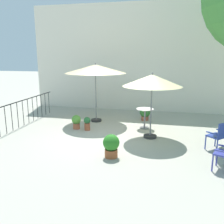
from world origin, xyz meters
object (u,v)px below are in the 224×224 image
(potted_plant_3, at_px, (76,121))
(potted_plant_0, at_px, (87,123))
(potted_plant_2, at_px, (111,145))
(patio_umbrella_1, at_px, (152,81))
(cafe_table_0, at_px, (145,115))
(patio_umbrella_0, at_px, (96,69))
(patio_chair_1, at_px, (220,134))
(potted_plant_1, at_px, (145,113))

(potted_plant_3, bearing_deg, potted_plant_0, -7.32)
(potted_plant_0, distance_m, potted_plant_2, 2.61)
(patio_umbrella_1, bearing_deg, potted_plant_0, 172.29)
(cafe_table_0, height_order, potted_plant_2, cafe_table_0)
(potted_plant_2, bearing_deg, patio_umbrella_0, 112.67)
(potted_plant_0, height_order, potted_plant_3, potted_plant_3)
(cafe_table_0, xyz_separation_m, patio_chair_1, (2.31, -1.77, -0.02))
(patio_chair_1, xyz_separation_m, potted_plant_0, (-4.36, 1.05, -0.23))
(potted_plant_0, bearing_deg, potted_plant_2, -57.01)
(patio_umbrella_0, relative_size, patio_umbrella_1, 1.13)
(potted_plant_3, bearing_deg, patio_chair_1, -12.92)
(cafe_table_0, relative_size, potted_plant_1, 1.29)
(patio_umbrella_1, distance_m, potted_plant_1, 2.75)
(patio_umbrella_1, height_order, potted_plant_2, patio_umbrella_1)
(patio_umbrella_0, distance_m, potted_plant_1, 2.78)
(patio_chair_1, xyz_separation_m, potted_plant_2, (-2.94, -1.14, -0.15))
(potted_plant_2, xyz_separation_m, potted_plant_3, (-1.86, 2.24, -0.05))
(patio_umbrella_0, relative_size, potted_plant_3, 4.62)
(potted_plant_0, bearing_deg, cafe_table_0, 19.49)
(cafe_table_0, relative_size, potted_plant_3, 1.42)
(patio_chair_1, relative_size, potted_plant_1, 1.47)
(potted_plant_1, xyz_separation_m, potted_plant_2, (-0.54, -4.08, 0.03))
(patio_umbrella_1, distance_m, cafe_table_0, 1.76)
(patio_umbrella_0, height_order, potted_plant_0, patio_umbrella_0)
(cafe_table_0, xyz_separation_m, potted_plant_2, (-0.63, -2.91, -0.17))
(patio_chair_1, distance_m, potted_plant_2, 3.16)
(potted_plant_2, height_order, potted_plant_3, potted_plant_2)
(patio_umbrella_0, xyz_separation_m, potted_plant_2, (1.45, -3.46, -1.82))
(patio_umbrella_0, xyz_separation_m, potted_plant_1, (1.98, 0.62, -1.85))
(potted_plant_1, height_order, potted_plant_3, potted_plant_1)
(patio_umbrella_0, xyz_separation_m, patio_chair_1, (4.39, -2.32, -1.66))
(patio_umbrella_0, distance_m, potted_plant_3, 2.27)
(patio_chair_1, relative_size, potted_plant_2, 1.35)
(potted_plant_2, relative_size, potted_plant_3, 1.21)
(patio_umbrella_0, bearing_deg, patio_umbrella_1, -33.93)
(patio_umbrella_1, distance_m, patio_chair_1, 2.57)
(patio_chair_1, bearing_deg, cafe_table_0, 142.55)
(cafe_table_0, xyz_separation_m, potted_plant_1, (-0.09, 1.17, -0.20))
(patio_umbrella_0, bearing_deg, potted_plant_2, -67.33)
(patio_umbrella_0, bearing_deg, potted_plant_0, -88.79)
(patio_umbrella_0, bearing_deg, patio_chair_1, -27.87)
(patio_umbrella_1, relative_size, potted_plant_0, 4.37)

